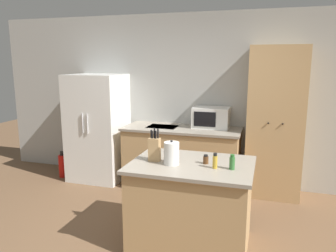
{
  "coord_description": "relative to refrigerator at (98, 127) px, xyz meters",
  "views": [
    {
      "loc": [
        0.88,
        -2.63,
        1.89
      ],
      "look_at": [
        -0.36,
        1.4,
        1.05
      ],
      "focal_mm": 35.0,
      "sensor_mm": 36.0,
      "label": 1
    }
  ],
  "objects": [
    {
      "name": "refrigerator",
      "position": [
        0.0,
        0.0,
        0.0
      ],
      "size": [
        0.84,
        0.74,
        1.69
      ],
      "color": "white",
      "rests_on": "ground_plane"
    },
    {
      "name": "spice_bottle_amber_oil",
      "position": [
        2.3,
        -1.59,
        0.11
      ],
      "size": [
        0.05,
        0.05,
        0.14
      ],
      "color": "#337033",
      "rests_on": "kitchen_island"
    },
    {
      "name": "kitchen_island",
      "position": [
        1.9,
        -1.51,
        -0.4
      ],
      "size": [
        1.22,
        0.89,
        0.89
      ],
      "color": "tan",
      "rests_on": "ground_plane"
    },
    {
      "name": "spice_bottle_tall_dark",
      "position": [
        2.03,
        -1.49,
        0.09
      ],
      "size": [
        0.05,
        0.05,
        0.09
      ],
      "color": "#563319",
      "rests_on": "kitchen_island"
    },
    {
      "name": "back_counter",
      "position": [
        1.39,
        0.02,
        -0.38
      ],
      "size": [
        1.73,
        0.72,
        0.92
      ],
      "color": "tan",
      "rests_on": "ground_plane"
    },
    {
      "name": "wall_back",
      "position": [
        1.71,
        0.39,
        0.46
      ],
      "size": [
        7.2,
        0.06,
        2.6
      ],
      "color": "#B2B2AD",
      "rests_on": "ground_plane"
    },
    {
      "name": "microwave",
      "position": [
        1.8,
        0.16,
        0.23
      ],
      "size": [
        0.53,
        0.37,
        0.3
      ],
      "color": "white",
      "rests_on": "back_counter"
    },
    {
      "name": "knife_block",
      "position": [
        1.51,
        -1.55,
        0.17
      ],
      "size": [
        0.11,
        0.08,
        0.34
      ],
      "color": "tan",
      "rests_on": "kitchen_island"
    },
    {
      "name": "spice_bottle_short_red",
      "position": [
        2.14,
        -1.6,
        0.12
      ],
      "size": [
        0.05,
        0.05,
        0.15
      ],
      "color": "gold",
      "rests_on": "kitchen_island"
    },
    {
      "name": "kettle",
      "position": [
        1.72,
        -1.6,
        0.16
      ],
      "size": [
        0.15,
        0.15,
        0.25
      ],
      "color": "white",
      "rests_on": "kitchen_island"
    },
    {
      "name": "fire_extinguisher",
      "position": [
        -0.6,
        -0.15,
        -0.65
      ],
      "size": [
        0.13,
        0.13,
        0.44
      ],
      "color": "red",
      "rests_on": "ground_plane"
    },
    {
      "name": "pantry_cabinet",
      "position": [
        2.7,
        0.11,
        0.2
      ],
      "size": [
        0.75,
        0.53,
        2.09
      ],
      "color": "tan",
      "rests_on": "ground_plane"
    }
  ]
}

